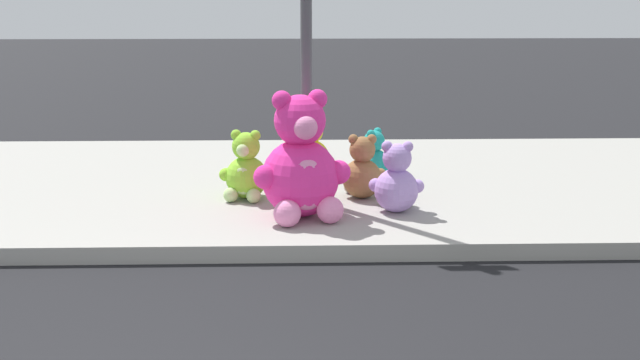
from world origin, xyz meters
The scene contains 8 objects.
sidewalk centered at (0.00, 5.20, 0.07)m, with size 28.00×4.40×0.15m, color #9E9B93.
sign_pole centered at (1.00, 4.40, 1.85)m, with size 0.56×0.11×3.20m.
plush_pink_large centered at (0.94, 3.82, 0.62)m, with size 0.88×0.82×1.16m.
plush_lime centered at (0.40, 4.45, 0.43)m, with size 0.52×0.48×0.69m.
plush_yellow centered at (1.04, 5.39, 0.41)m, with size 0.46×0.50×0.65m.
plush_lavender centered at (1.83, 3.97, 0.42)m, with size 0.52×0.47×0.67m.
plush_brown centered at (1.55, 4.47, 0.41)m, with size 0.50×0.44×0.64m.
plush_teal centered at (1.72, 5.13, 0.38)m, with size 0.41×0.40×0.57m.
Camera 1 is at (0.93, -2.94, 2.22)m, focal length 43.09 mm.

